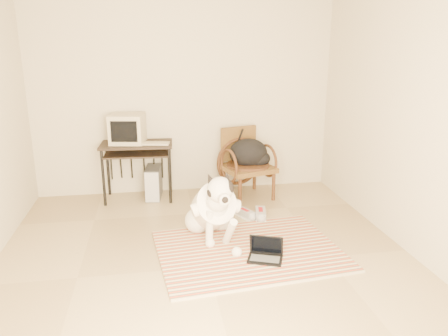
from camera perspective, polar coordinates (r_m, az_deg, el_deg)
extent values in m
plane|color=#9E8861|center=(4.17, -2.09, -12.78)|extent=(4.50, 4.50, 0.00)
plane|color=beige|center=(5.92, -5.15, 9.70)|extent=(4.50, 0.00, 4.50)
plane|color=beige|center=(1.59, 8.34, -9.07)|extent=(4.50, 0.00, 4.50)
plane|color=beige|center=(4.42, 24.50, 6.07)|extent=(0.00, 4.50, 4.50)
cube|color=#BF4328|center=(3.99, 5.80, -14.08)|extent=(1.79, 0.45, 0.02)
cube|color=#286433|center=(4.21, 4.45, -12.30)|extent=(1.79, 0.45, 0.02)
cube|color=#4D336D|center=(4.44, 3.25, -10.69)|extent=(1.79, 0.45, 0.02)
cube|color=#B8913E|center=(4.67, 2.19, -9.24)|extent=(1.79, 0.45, 0.02)
cube|color=beige|center=(4.91, 1.23, -7.93)|extent=(1.79, 0.45, 0.02)
sphere|color=silver|center=(4.79, -3.48, -6.86)|extent=(0.28, 0.28, 0.28)
sphere|color=silver|center=(4.85, -0.37, -6.53)|extent=(0.28, 0.28, 0.28)
ellipsoid|color=silver|center=(4.80, -1.88, -6.50)|extent=(0.34, 0.31, 0.28)
ellipsoid|color=silver|center=(4.58, -1.41, -5.10)|extent=(0.41, 0.67, 0.60)
cylinder|color=white|center=(4.59, -1.44, -5.05)|extent=(0.47, 0.58, 0.55)
sphere|color=silver|center=(4.37, -0.84, -4.29)|extent=(0.23, 0.23, 0.23)
sphere|color=silver|center=(4.24, -0.54, -2.87)|extent=(0.26, 0.26, 0.26)
ellipsoid|color=black|center=(4.24, -0.03, -2.61)|extent=(0.20, 0.22, 0.19)
cylinder|color=silver|center=(4.15, -0.13, -3.86)|extent=(0.12, 0.14, 0.11)
sphere|color=black|center=(4.08, 0.14, -4.20)|extent=(0.06, 0.06, 0.06)
cone|color=black|center=(4.24, -1.83, -1.45)|extent=(0.12, 0.13, 0.16)
cone|color=black|center=(4.28, 0.34, -1.26)|extent=(0.13, 0.14, 0.16)
torus|color=silver|center=(4.34, -0.78, -3.81)|extent=(0.24, 0.14, 0.21)
cylinder|color=silver|center=(4.44, -1.91, -7.81)|extent=(0.09, 0.12, 0.38)
cylinder|color=silver|center=(4.40, 0.73, -8.40)|extent=(0.11, 0.35, 0.39)
sphere|color=silver|center=(4.49, -1.82, -9.80)|extent=(0.10, 0.10, 0.10)
sphere|color=silver|center=(4.31, 1.69, -10.93)|extent=(0.10, 0.10, 0.10)
cone|color=black|center=(5.06, -2.76, -6.63)|extent=(0.22, 0.38, 0.10)
cube|color=black|center=(4.25, 5.38, -11.75)|extent=(0.38, 0.33, 0.02)
cube|color=#4D4D50|center=(4.24, 5.37, -11.69)|extent=(0.30, 0.22, 0.00)
cube|color=black|center=(4.27, 5.55, -9.93)|extent=(0.33, 0.19, 0.21)
cube|color=black|center=(4.26, 5.54, -9.95)|extent=(0.29, 0.16, 0.19)
cube|color=black|center=(5.73, -11.36, 3.05)|extent=(0.93, 0.55, 0.03)
cube|color=black|center=(5.71, -11.31, 1.80)|extent=(0.83, 0.45, 0.02)
cylinder|color=black|center=(5.67, -15.48, -1.32)|extent=(0.04, 0.04, 0.73)
cylinder|color=black|center=(6.07, -14.90, -0.12)|extent=(0.04, 0.04, 0.73)
cylinder|color=black|center=(5.60, -7.09, -1.07)|extent=(0.04, 0.04, 0.73)
cylinder|color=black|center=(6.01, -7.07, 0.13)|extent=(0.04, 0.04, 0.73)
cube|color=#B2A68C|center=(5.74, -12.49, 5.06)|extent=(0.48, 0.46, 0.37)
cube|color=black|center=(5.55, -12.93, 4.66)|extent=(0.33, 0.07, 0.26)
cube|color=#B2A68C|center=(5.61, -9.11, 3.19)|extent=(0.40, 0.21, 0.02)
cube|color=#4D4D50|center=(5.89, -9.16, -1.85)|extent=(0.24, 0.46, 0.42)
cube|color=#B1B1B5|center=(5.69, -9.40, -2.54)|extent=(0.18, 0.03, 0.40)
cube|color=brown|center=(5.76, 3.13, -0.03)|extent=(0.74, 0.73, 0.06)
cylinder|color=#311A0D|center=(5.75, 3.14, 0.37)|extent=(0.56, 0.56, 0.04)
cube|color=brown|center=(5.92, 1.90, 3.24)|extent=(0.51, 0.19, 0.46)
cylinder|color=#311A0D|center=(5.51, 2.10, -3.18)|extent=(0.05, 0.05, 0.37)
cylinder|color=#311A0D|center=(5.93, -0.18, -1.74)|extent=(0.05, 0.05, 0.37)
cylinder|color=#311A0D|center=(5.75, 6.49, -2.43)|extent=(0.05, 0.05, 0.37)
cylinder|color=#311A0D|center=(6.15, 4.00, -1.10)|extent=(0.05, 0.05, 0.37)
ellipsoid|color=black|center=(5.75, 3.18, 2.02)|extent=(0.51, 0.42, 0.37)
ellipsoid|color=black|center=(5.76, 4.53, 1.24)|extent=(0.31, 0.26, 0.22)
cube|color=silver|center=(5.23, 2.84, -6.34)|extent=(0.22, 0.29, 0.03)
cube|color=gray|center=(5.21, 2.85, -5.97)|extent=(0.21, 0.28, 0.09)
cube|color=maroon|center=(5.20, 2.85, -5.60)|extent=(0.10, 0.14, 0.02)
cube|color=silver|center=(5.22, 4.79, -6.40)|extent=(0.18, 0.32, 0.03)
cube|color=gray|center=(5.21, 4.80, -5.98)|extent=(0.17, 0.31, 0.09)
cube|color=maroon|center=(5.19, 4.81, -5.58)|extent=(0.08, 0.16, 0.02)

